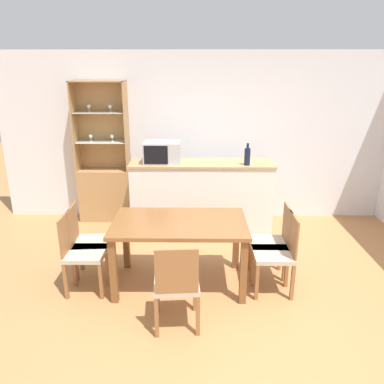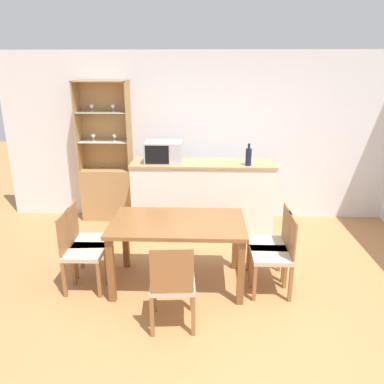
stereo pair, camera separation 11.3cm
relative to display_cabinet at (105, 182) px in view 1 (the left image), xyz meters
name	(u,v)px [view 1 (the left image)]	position (x,y,z in m)	size (l,w,h in m)	color
ground_plane	(234,313)	(1.79, -2.45, -0.60)	(18.00, 18.00, 0.00)	#B27A47
wall_back	(221,138)	(1.79, 0.18, 0.68)	(6.80, 0.06, 2.55)	silver
kitchen_counter	(201,198)	(1.49, -0.51, -0.07)	(1.99, 0.55, 1.05)	white
display_cabinet	(105,182)	(0.00, 0.00, 0.00)	(0.78, 0.33, 2.12)	tan
dining_table	(179,230)	(1.24, -1.91, 0.04)	(1.42, 0.84, 0.74)	brown
dining_chair_head_near	(177,284)	(1.25, -2.65, -0.16)	(0.43, 0.43, 0.86)	#C1B299
dining_chair_side_right_near	(277,253)	(2.27, -2.04, -0.16)	(0.40, 0.40, 0.86)	#C1B299
dining_chair_side_left_near	(82,252)	(0.22, -2.04, -0.16)	(0.41, 0.41, 0.86)	#C1B299
dining_chair_side_left_far	(88,242)	(0.22, -1.79, -0.16)	(0.43, 0.43, 0.86)	#C1B299
dining_chair_side_right_far	(272,243)	(2.27, -1.79, -0.16)	(0.41, 0.41, 0.86)	#C1B299
microwave	(162,152)	(0.95, -0.52, 0.59)	(0.50, 0.37, 0.29)	#B7BABF
wine_bottle	(247,156)	(2.10, -0.66, 0.57)	(0.08, 0.08, 0.30)	#141E38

